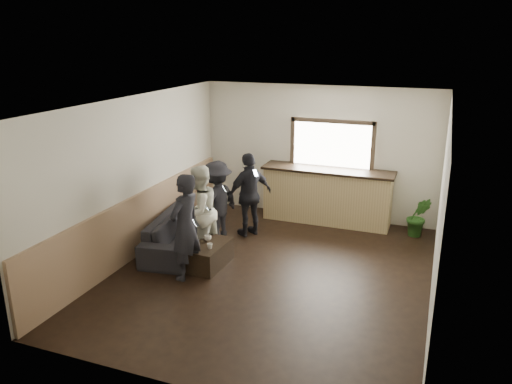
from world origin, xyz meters
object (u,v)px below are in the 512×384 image
at_px(coffee_table, 210,255).
at_px(person_a, 185,227).
at_px(sofa, 182,232).
at_px(person_c, 217,202).
at_px(potted_plant, 418,217).
at_px(cup_a, 208,238).
at_px(person_d, 250,195).
at_px(person_b, 199,212).
at_px(cup_b, 210,246).
at_px(bar_counter, 327,192).

xyz_separation_m(coffee_table, person_a, (-0.17, -0.50, 0.67)).
distance_m(sofa, person_c, 0.87).
relative_size(sofa, coffee_table, 2.42).
relative_size(potted_plant, person_c, 0.52).
bearing_deg(cup_a, person_d, 81.42).
height_order(coffee_table, person_b, person_b).
bearing_deg(person_b, person_a, 28.82).
bearing_deg(potted_plant, sofa, -151.96).
xyz_separation_m(coffee_table, cup_a, (-0.09, 0.14, 0.25)).
distance_m(potted_plant, person_a, 4.64).
height_order(sofa, cup_b, sofa).
relative_size(bar_counter, potted_plant, 3.37).
bearing_deg(coffee_table, person_b, 135.41).
xyz_separation_m(cup_a, person_d, (0.21, 1.42, 0.38)).
bearing_deg(coffee_table, person_d, 85.59).
relative_size(bar_counter, person_b, 1.64).
bearing_deg(coffee_table, person_a, -108.63).
relative_size(sofa, cup_b, 23.24).
bearing_deg(person_c, person_b, 18.42).
distance_m(coffee_table, person_a, 0.85).
bearing_deg(coffee_table, sofa, 148.04).
relative_size(cup_a, potted_plant, 0.16).
distance_m(sofa, person_d, 1.49).
bearing_deg(cup_a, potted_plant, 37.09).
height_order(bar_counter, person_c, bar_counter).
bearing_deg(potted_plant, coffee_table, -140.63).
distance_m(bar_counter, person_b, 3.01).
bearing_deg(person_a, sofa, -136.46).
xyz_separation_m(bar_counter, person_b, (-1.71, -2.46, 0.18)).
bearing_deg(person_d, person_a, 28.81).
distance_m(bar_counter, potted_plant, 1.87).
height_order(coffee_table, person_a, person_a).
bearing_deg(bar_counter, person_a, -114.89).
bearing_deg(cup_b, bar_counter, 66.60).
bearing_deg(sofa, cup_b, -135.18).
xyz_separation_m(potted_plant, person_b, (-3.56, -2.30, 0.42)).
distance_m(person_a, person_d, 2.08).
distance_m(cup_a, person_a, 0.76).
bearing_deg(person_b, bar_counter, 161.96).
xyz_separation_m(cup_b, person_a, (-0.25, -0.34, 0.43)).
xyz_separation_m(sofa, cup_a, (0.71, -0.36, 0.13)).
distance_m(person_a, person_c, 1.59).
bearing_deg(cup_a, cup_b, -58.32).
distance_m(sofa, person_b, 0.70).
bearing_deg(cup_a, person_a, -96.59).
xyz_separation_m(bar_counter, potted_plant, (1.85, -0.17, -0.24)).
bearing_deg(person_a, person_d, -176.84).
distance_m(sofa, coffee_table, 0.95).
bearing_deg(sofa, potted_plant, -70.71).
relative_size(bar_counter, cup_b, 28.96).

